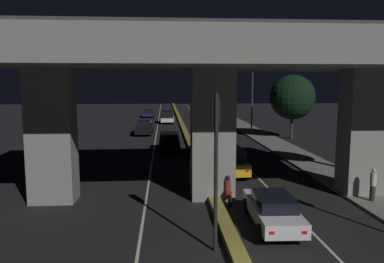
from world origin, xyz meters
TOP-DOWN VIEW (x-y plane):
  - lane_line_left_inner at (-3.46, 35.00)m, footprint 0.12×126.00m
  - lane_line_right_inner at (3.46, 35.00)m, footprint 0.12×126.00m
  - median_divider at (0.00, 35.00)m, footprint 0.58×126.00m
  - sidewalk_right at (8.40, 28.00)m, footprint 2.96×126.00m
  - elevated_overpass at (0.00, 8.75)m, footprint 21.80×9.53m
  - traffic_light_left_of_median at (-0.69, 2.48)m, footprint 0.30×0.49m
  - street_lamp at (7.12, 31.84)m, footprint 2.72×0.32m
  - car_white_lead at (2.04, 4.61)m, footprint 2.00×4.82m
  - car_taxi_yellow_second at (1.70, 13.68)m, footprint 2.19×4.64m
  - car_dark_green_third at (1.92, 21.28)m, footprint 1.95×4.64m
  - car_dark_green_fourth at (2.10, 29.15)m, footprint 2.03×4.13m
  - car_black_fifth at (5.25, 36.68)m, footprint 2.08×3.98m
  - car_taxi_yellow_sixth at (4.97, 42.72)m, footprint 2.13×4.43m
  - car_black_lead_oncoming at (-2.06, 22.62)m, footprint 1.99×4.42m
  - car_black_second_oncoming at (-4.86, 33.64)m, footprint 2.03×4.84m
  - car_white_third_oncoming at (-1.99, 45.82)m, footprint 2.19×4.37m
  - car_dark_blue_fourth_oncoming at (-5.28, 55.97)m, footprint 2.09×3.98m
  - motorcycle_red_filtering_near at (0.69, 7.87)m, footprint 0.32×1.86m
  - motorcycle_blue_filtering_mid at (1.03, 15.83)m, footprint 0.32×1.73m
  - pedestrian_on_sidewalk at (7.88, 7.13)m, footprint 0.31×0.31m
  - roadside_tree_kerbside_near at (10.49, 13.22)m, footprint 2.89×2.89m
  - roadside_tree_kerbside_mid at (11.16, 28.76)m, footprint 4.78×4.78m

SIDE VIEW (x-z plane):
  - lane_line_left_inner at x=-3.46m, z-range 0.00..0.00m
  - lane_line_right_inner at x=3.46m, z-range 0.00..0.00m
  - sidewalk_right at x=8.40m, z-range 0.00..0.13m
  - median_divider at x=0.00m, z-range 0.00..0.30m
  - motorcycle_red_filtering_near at x=0.69m, z-range -0.10..1.28m
  - motorcycle_blue_filtering_mid at x=1.03m, z-range -0.10..1.31m
  - car_dark_blue_fourth_oncoming at x=-5.28m, z-range 0.02..1.38m
  - car_white_lead at x=2.04m, z-range 0.04..1.43m
  - car_black_second_oncoming at x=-4.86m, z-range 0.02..1.61m
  - car_dark_green_fourth at x=2.10m, z-range 0.00..1.64m
  - car_taxi_yellow_sixth at x=4.97m, z-range 0.02..1.63m
  - car_black_lead_oncoming at x=-2.06m, z-range 0.03..1.63m
  - car_dark_green_third at x=1.92m, z-range 0.03..1.75m
  - pedestrian_on_sidewalk at x=7.88m, z-range 0.14..1.80m
  - car_taxi_yellow_second at x=1.70m, z-range 0.07..1.90m
  - car_white_third_oncoming at x=-1.99m, z-range 0.06..1.91m
  - car_black_fifth at x=5.25m, z-range 0.05..2.07m
  - traffic_light_left_of_median at x=-0.69m, z-range 1.01..6.67m
  - roadside_tree_kerbside_mid at x=11.16m, z-range 1.06..7.98m
  - roadside_tree_kerbside_near at x=10.49m, z-range 1.56..7.73m
  - street_lamp at x=7.12m, z-range 0.77..8.54m
  - elevated_overpass at x=0.00m, z-range 2.20..11.37m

